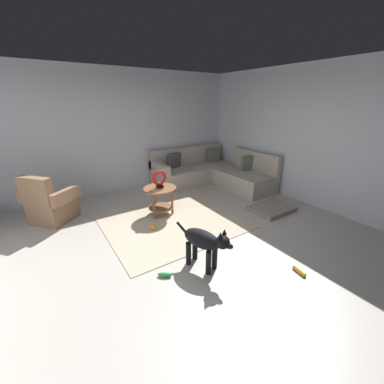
% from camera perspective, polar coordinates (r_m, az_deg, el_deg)
% --- Properties ---
extents(ground_plane, '(6.00, 6.00, 0.10)m').
position_cam_1_polar(ground_plane, '(3.70, -0.70, -12.93)').
color(ground_plane, '#B7B2A8').
extents(wall_back, '(6.00, 0.12, 2.70)m').
position_cam_1_polar(wall_back, '(5.81, -17.17, 13.51)').
color(wall_back, silver).
rests_on(wall_back, ground_plane).
extents(wall_right, '(0.12, 6.00, 2.70)m').
position_cam_1_polar(wall_right, '(5.32, 27.51, 11.50)').
color(wall_right, silver).
rests_on(wall_right, ground_plane).
extents(area_rug, '(2.30, 1.90, 0.01)m').
position_cam_1_polar(area_rug, '(4.26, -4.15, -7.27)').
color(area_rug, '#BCAD93').
rests_on(area_rug, ground_plane).
extents(sectional_couch, '(2.20, 2.25, 0.88)m').
position_cam_1_polar(sectional_couch, '(6.12, 4.75, 4.55)').
color(sectional_couch, '#B2A899').
rests_on(sectional_couch, ground_plane).
extents(armchair, '(0.97, 1.00, 0.88)m').
position_cam_1_polar(armchair, '(4.85, -30.88, -2.56)').
color(armchair, '#936B4C').
rests_on(armchair, ground_plane).
extents(side_table, '(0.60, 0.60, 0.54)m').
position_cam_1_polar(side_table, '(4.41, -7.64, -0.46)').
color(side_table, brown).
rests_on(side_table, ground_plane).
extents(torus_sculpture, '(0.28, 0.08, 0.33)m').
position_cam_1_polar(torus_sculpture, '(4.31, -7.83, 3.18)').
color(torus_sculpture, black).
rests_on(torus_sculpture, side_table).
extents(dog_bed_mat, '(0.80, 0.60, 0.09)m').
position_cam_1_polar(dog_bed_mat, '(4.92, 18.55, -3.78)').
color(dog_bed_mat, gray).
rests_on(dog_bed_mat, ground_plane).
extents(dog, '(0.38, 0.82, 0.63)m').
position_cam_1_polar(dog, '(3.02, 3.01, -11.85)').
color(dog, black).
rests_on(dog, ground_plane).
extents(dog_toy_ball, '(0.11, 0.11, 0.11)m').
position_cam_1_polar(dog_toy_ball, '(4.05, -9.26, -8.28)').
color(dog_toy_ball, orange).
rests_on(dog_toy_ball, ground_plane).
extents(dog_toy_rope, '(0.08, 0.19, 0.05)m').
position_cam_1_polar(dog_toy_rope, '(3.41, 24.30, -16.89)').
color(dog_toy_rope, orange).
rests_on(dog_toy_rope, ground_plane).
extents(dog_toy_bone, '(0.18, 0.16, 0.06)m').
position_cam_1_polar(dog_toy_bone, '(3.10, -6.53, -19.07)').
color(dog_toy_bone, green).
rests_on(dog_toy_bone, ground_plane).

